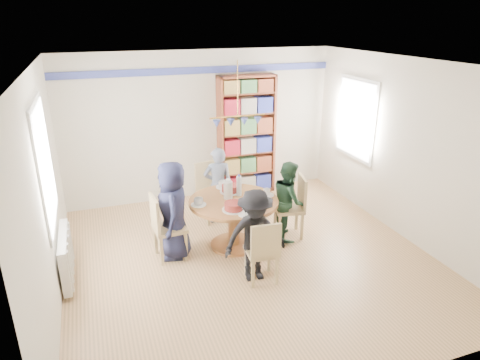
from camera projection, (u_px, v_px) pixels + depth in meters
name	position (u px, v px, depth m)	size (l,w,h in m)	color
ground	(249.00, 258.00, 6.12)	(5.00, 5.00, 0.00)	tan
room_shell	(212.00, 133.00, 6.21)	(5.00, 5.00, 5.00)	white
radiator	(66.00, 256.00, 5.50)	(0.12, 1.00, 0.60)	silver
dining_table	(234.00, 212.00, 6.25)	(1.30, 1.30, 0.75)	brown
chair_left	(164.00, 225.00, 5.93)	(0.46, 0.46, 0.96)	tan
chair_right	(294.00, 204.00, 6.58)	(0.51, 0.51, 0.97)	tan
chair_far	(210.00, 188.00, 7.17)	(0.51, 0.51, 0.98)	tan
chair_near	(263.00, 249.00, 5.39)	(0.42, 0.42, 0.88)	tan
person_left	(173.00, 210.00, 5.94)	(0.69, 0.45, 1.42)	#181A35
person_right	(289.00, 200.00, 6.51)	(0.60, 0.47, 1.23)	#1B3724
person_far	(218.00, 186.00, 6.99)	(0.47, 0.31, 1.29)	gray
person_near	(255.00, 236.00, 5.43)	(0.81, 0.46, 1.25)	black
bookshelf	(246.00, 137.00, 8.04)	(1.07, 0.32, 2.26)	brown
tableware	(231.00, 195.00, 6.17)	(1.26, 1.26, 0.33)	white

